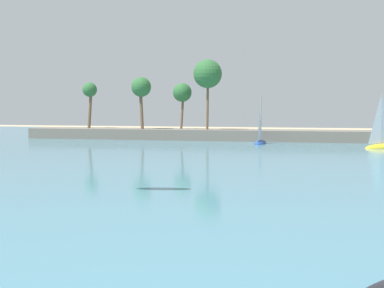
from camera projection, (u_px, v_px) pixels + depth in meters
name	position (u px, v px, depth m)	size (l,w,h in m)	color
sea	(267.00, 149.00, 64.50)	(220.00, 110.71, 0.06)	teal
palm_headland	(296.00, 117.00, 78.22)	(83.15, 6.57, 13.14)	slate
sailboat_mid_bay	(260.00, 139.00, 73.57)	(2.10, 5.37, 7.60)	#234793
sailboat_toward_headland	(384.00, 142.00, 65.98)	(6.22, 4.94, 9.00)	yellow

